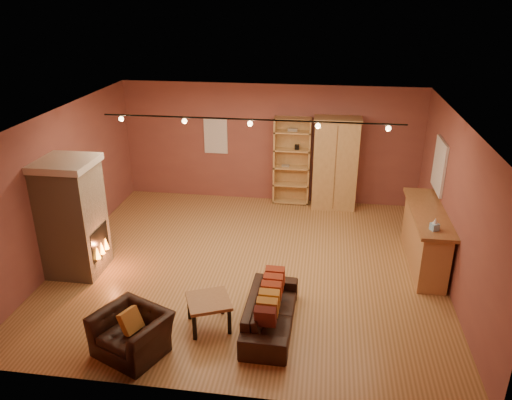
% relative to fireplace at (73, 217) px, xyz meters
% --- Properties ---
extents(floor, '(7.00, 7.00, 0.00)m').
position_rel_fireplace_xyz_m(floor, '(3.04, 0.60, -1.06)').
color(floor, '#936034').
rests_on(floor, ground).
extents(ceiling, '(7.00, 7.00, 0.00)m').
position_rel_fireplace_xyz_m(ceiling, '(3.04, 0.60, 1.74)').
color(ceiling, brown).
rests_on(ceiling, back_wall).
extents(back_wall, '(7.00, 0.02, 2.80)m').
position_rel_fireplace_xyz_m(back_wall, '(3.04, 3.85, 0.34)').
color(back_wall, brown).
rests_on(back_wall, floor).
extents(left_wall, '(0.02, 6.50, 2.80)m').
position_rel_fireplace_xyz_m(left_wall, '(-0.46, 0.60, 0.34)').
color(left_wall, brown).
rests_on(left_wall, floor).
extents(right_wall, '(0.02, 6.50, 2.80)m').
position_rel_fireplace_xyz_m(right_wall, '(6.54, 0.60, 0.34)').
color(right_wall, brown).
rests_on(right_wall, floor).
extents(fireplace, '(1.01, 0.98, 2.12)m').
position_rel_fireplace_xyz_m(fireplace, '(0.00, 0.00, 0.00)').
color(fireplace, tan).
rests_on(fireplace, floor).
extents(back_window, '(0.56, 0.04, 0.86)m').
position_rel_fireplace_xyz_m(back_window, '(1.74, 3.83, 0.49)').
color(back_window, silver).
rests_on(back_window, back_wall).
extents(bookcase, '(0.85, 0.33, 2.08)m').
position_rel_fireplace_xyz_m(bookcase, '(3.57, 3.74, -0.00)').
color(bookcase, tan).
rests_on(bookcase, floor).
extents(armoire, '(1.06, 0.60, 2.14)m').
position_rel_fireplace_xyz_m(armoire, '(4.58, 3.58, 0.02)').
color(armoire, tan).
rests_on(armoire, floor).
extents(bar_counter, '(0.61, 2.26, 1.08)m').
position_rel_fireplace_xyz_m(bar_counter, '(6.24, 1.12, -0.51)').
color(bar_counter, tan).
rests_on(bar_counter, floor).
extents(tissue_box, '(0.15, 0.15, 0.21)m').
position_rel_fireplace_xyz_m(tissue_box, '(6.19, 0.33, 0.11)').
color(tissue_box, '#85B4D4').
rests_on(tissue_box, bar_counter).
extents(right_window, '(0.05, 0.90, 1.00)m').
position_rel_fireplace_xyz_m(right_window, '(6.51, 2.00, 0.59)').
color(right_window, silver).
rests_on(right_window, right_wall).
extents(loveseat, '(0.55, 1.77, 0.75)m').
position_rel_fireplace_xyz_m(loveseat, '(3.65, -1.17, -0.69)').
color(loveseat, black).
rests_on(loveseat, floor).
extents(armchair, '(1.12, 0.96, 0.83)m').
position_rel_fireplace_xyz_m(armchair, '(1.79, -2.02, -0.64)').
color(armchair, black).
rests_on(armchair, floor).
extents(coffee_table, '(0.82, 0.82, 0.47)m').
position_rel_fireplace_xyz_m(coffee_table, '(2.72, -1.30, -0.66)').
color(coffee_table, '#9A6238').
rests_on(coffee_table, floor).
extents(track_rail, '(5.20, 0.09, 0.13)m').
position_rel_fireplace_xyz_m(track_rail, '(3.04, 0.80, 1.63)').
color(track_rail, black).
rests_on(track_rail, ceiling).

